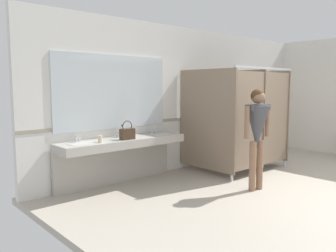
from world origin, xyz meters
TOP-DOWN VIEW (x-y plane):
  - ground_plane at (0.00, 0.00)m, footprint 7.68×6.42m
  - wall_back at (0.00, 2.97)m, footprint 7.68×0.12m
  - wall_back_tile_band at (0.00, 2.90)m, footprint 7.68×0.01m
  - vanity_counter at (-2.15, 2.69)m, footprint 2.36×0.56m
  - mirror_panel at (-2.15, 2.90)m, footprint 2.26×0.02m
  - bathroom_stalls at (0.41, 1.99)m, footprint 1.91×1.42m
  - person_standing at (-0.63, 0.94)m, footprint 0.59×0.44m
  - handbag at (-2.16, 2.47)m, footprint 0.25×0.11m
  - soap_dispenser at (-2.06, 2.78)m, footprint 0.07×0.07m
  - paper_cup at (-2.66, 2.50)m, footprint 0.07×0.07m

SIDE VIEW (x-z plane):
  - ground_plane at x=0.00m, z-range -0.10..0.00m
  - vanity_counter at x=-2.15m, z-range 0.14..1.09m
  - paper_cup at x=-2.66m, z-range 0.84..0.94m
  - soap_dispenser at x=-2.06m, z-range 0.82..1.04m
  - handbag at x=-2.16m, z-range 0.78..1.10m
  - wall_back_tile_band at x=0.00m, z-range 1.02..1.08m
  - person_standing at x=-0.63m, z-range 0.23..1.92m
  - bathroom_stalls at x=0.41m, z-range 0.05..2.14m
  - wall_back at x=0.00m, z-range 0.00..2.94m
  - mirror_panel at x=-2.15m, z-range 0.99..2.28m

